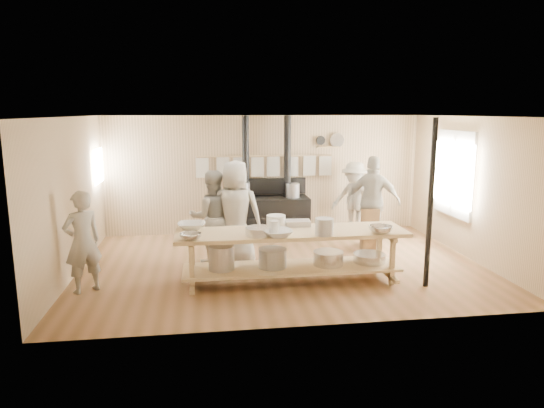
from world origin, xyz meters
name	(u,v)px	position (x,y,z in m)	size (l,w,h in m)	color
ground	(282,265)	(0.00, 0.00, 0.00)	(7.00, 7.00, 0.00)	brown
room_shell	(283,174)	(0.00, 0.00, 1.62)	(7.00, 7.00, 7.00)	tan
window_right	(454,174)	(3.47, 0.60, 1.50)	(0.09, 1.50, 1.65)	beige
left_opening	(98,166)	(-3.45, 2.00, 1.60)	(0.00, 0.90, 0.90)	white
stove	(267,212)	(-0.01, 2.12, 0.52)	(1.90, 0.75, 2.60)	black
towel_rail	(265,164)	(0.00, 2.40, 1.55)	(3.00, 0.04, 0.47)	tan
back_wall_shelf	(330,142)	(1.46, 2.43, 2.00)	(0.63, 0.14, 0.32)	tan
prep_table	(291,251)	(-0.01, -0.90, 0.52)	(3.60, 0.90, 0.85)	tan
support_post	(430,204)	(2.05, -1.35, 1.30)	(0.08, 0.08, 2.60)	black
cook_far_left	(82,242)	(-3.15, -0.86, 0.78)	(0.57, 0.37, 1.55)	#A29E90
cook_left	(212,217)	(-1.21, 0.34, 0.84)	(0.81, 0.63, 1.67)	#A29E90
cook_center	(236,213)	(-0.81, 0.16, 0.93)	(0.91, 0.59, 1.86)	#A29E90
cook_right	(373,202)	(1.99, 1.00, 0.91)	(1.07, 0.45, 1.83)	#A29E90
cook_by_window	(354,199)	(1.90, 1.95, 0.81)	(1.04, 0.60, 1.61)	#A29E90
chair	(371,239)	(1.86, 0.66, 0.24)	(0.43, 0.43, 0.80)	brown
bowl_white_a	(192,226)	(-1.55, -0.57, 0.90)	(0.43, 0.43, 0.11)	white
bowl_steel_a	(191,236)	(-1.55, -1.23, 0.90)	(0.31, 0.31, 0.10)	silver
bowl_white_b	(278,233)	(-0.27, -1.23, 0.90)	(0.43, 0.43, 0.11)	white
bowl_steel_b	(381,229)	(1.33, -1.23, 0.91)	(0.37, 0.37, 0.11)	silver
roasting_pan	(298,223)	(0.16, -0.57, 0.89)	(0.40, 0.27, 0.09)	#B2B2B7
mixing_bowl_large	(259,231)	(-0.54, -1.12, 0.91)	(0.40, 0.40, 0.13)	silver
bucket_galv	(324,227)	(0.44, -1.23, 0.98)	(0.28, 0.28, 0.26)	gray
deep_bowl_enamel	(276,221)	(-0.20, -0.61, 0.95)	(0.31, 0.31, 0.19)	white
pitcher	(274,228)	(-0.31, -1.18, 0.97)	(0.15, 0.15, 0.23)	white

